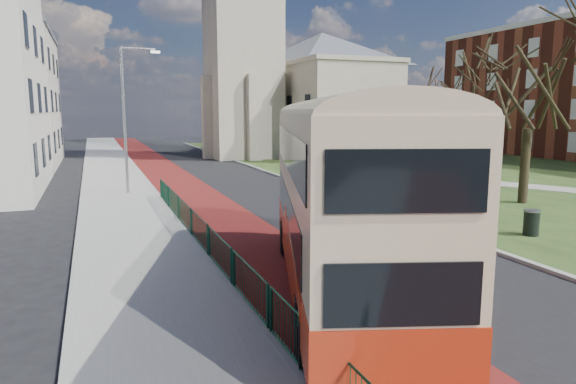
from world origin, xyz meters
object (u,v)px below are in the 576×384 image
winter_tree_near (532,68)px  winter_tree_far (462,95)px  streetlamp (127,112)px  litter_bin (531,223)px  bus (341,189)px

winter_tree_near → winter_tree_far: 13.95m
winter_tree_near → winter_tree_far: bearing=63.9°
streetlamp → litter_bin: (13.38, -15.44, -4.06)m
bus → winter_tree_near: 17.27m
streetlamp → bus: bearing=-78.1°
winter_tree_near → streetlamp: bearing=151.5°
litter_bin → streetlamp: bearing=130.9°
winter_tree_near → litter_bin: 9.70m
bus → winter_tree_far: 29.54m
streetlamp → bus: 18.87m
streetlamp → winter_tree_far: 24.73m
winter_tree_near → winter_tree_far: winter_tree_near is taller
bus → winter_tree_far: (20.69, 20.87, 3.07)m
winter_tree_far → litter_bin: size_ratio=8.60×
streetlamp → winter_tree_far: size_ratio=0.96×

